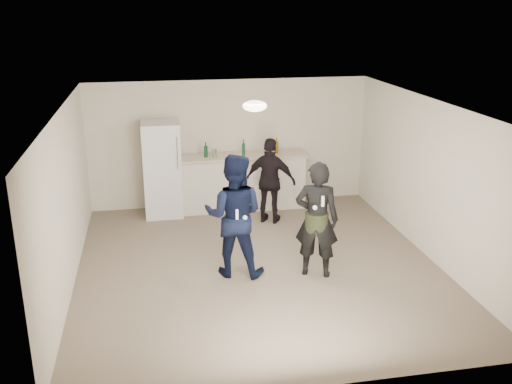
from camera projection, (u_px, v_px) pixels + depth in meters
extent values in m
plane|color=#6B5B4C|center=(258.00, 266.00, 8.86)|extent=(6.00, 6.00, 0.00)
plane|color=silver|center=(259.00, 106.00, 8.07)|extent=(6.00, 6.00, 0.00)
plane|color=beige|center=(230.00, 143.00, 11.26)|extent=(6.00, 0.00, 6.00)
plane|color=beige|center=(316.00, 282.00, 5.67)|extent=(6.00, 0.00, 6.00)
plane|color=beige|center=(66.00, 201.00, 7.98)|extent=(0.00, 6.00, 6.00)
plane|color=beige|center=(430.00, 180.00, 8.95)|extent=(0.00, 6.00, 6.00)
cube|color=silver|center=(238.00, 183.00, 11.20)|extent=(2.60, 0.56, 1.05)
cube|color=beige|center=(238.00, 156.00, 11.03)|extent=(2.68, 0.64, 0.04)
cube|color=white|center=(162.00, 169.00, 10.76)|extent=(0.70, 0.70, 1.80)
cylinder|color=silver|center=(177.00, 153.00, 10.34)|extent=(0.02, 0.02, 0.60)
ellipsoid|color=white|center=(255.00, 106.00, 8.36)|extent=(0.36, 0.36, 0.16)
cylinder|color=#B3B3B8|center=(215.00, 153.00, 10.81)|extent=(0.08, 0.08, 0.17)
imported|color=#0E173A|center=(234.00, 215.00, 8.35)|extent=(1.08, 0.95, 1.85)
imported|color=black|center=(317.00, 220.00, 8.33)|extent=(0.75, 0.63, 1.76)
cylinder|color=#293919|center=(317.00, 221.00, 8.34)|extent=(0.34, 0.34, 0.28)
imported|color=black|center=(271.00, 181.00, 10.41)|extent=(1.01, 0.78, 1.59)
cube|color=white|center=(237.00, 214.00, 8.05)|extent=(0.04, 0.04, 0.15)
sphere|color=white|center=(245.00, 218.00, 8.12)|extent=(0.07, 0.07, 0.07)
cube|color=white|center=(323.00, 201.00, 7.98)|extent=(0.04, 0.04, 0.15)
sphere|color=silver|center=(315.00, 208.00, 8.02)|extent=(0.07, 0.07, 0.07)
cylinder|color=white|center=(272.00, 151.00, 10.98)|extent=(0.07, 0.07, 0.18)
cylinder|color=maroon|center=(206.00, 152.00, 10.86)|extent=(0.08, 0.08, 0.21)
cylinder|color=#124121|center=(206.00, 152.00, 10.84)|extent=(0.07, 0.07, 0.21)
cylinder|color=#123F20|center=(244.00, 150.00, 10.84)|extent=(0.06, 0.06, 0.26)
cylinder|color=#855D13|center=(276.00, 148.00, 11.14)|extent=(0.07, 0.07, 0.22)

